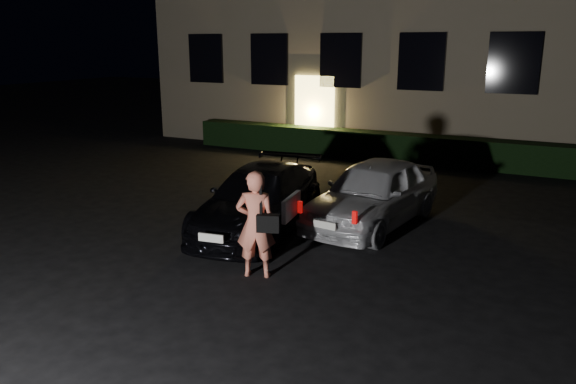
% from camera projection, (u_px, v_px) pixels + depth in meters
% --- Properties ---
extents(ground, '(80.00, 80.00, 0.00)m').
position_uv_depth(ground, '(227.00, 295.00, 8.17)').
color(ground, black).
rests_on(ground, ground).
extents(hedge, '(15.00, 0.70, 0.85)m').
position_uv_depth(hedge, '(413.00, 149.00, 17.13)').
color(hedge, black).
rests_on(hedge, ground).
extents(sedan, '(2.26, 4.34, 1.20)m').
position_uv_depth(sedan, '(259.00, 199.00, 10.95)').
color(sedan, black).
rests_on(sedan, ground).
extents(hatch, '(2.07, 4.04, 1.32)m').
position_uv_depth(hatch, '(373.00, 193.00, 11.20)').
color(hatch, silver).
rests_on(hatch, ground).
extents(man, '(0.79, 0.59, 1.70)m').
position_uv_depth(man, '(256.00, 224.00, 8.64)').
color(man, '#D9735B').
rests_on(man, ground).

